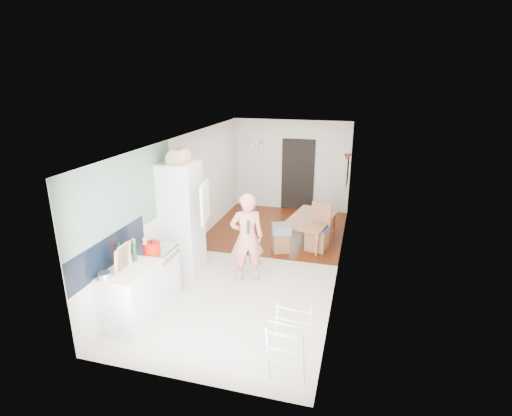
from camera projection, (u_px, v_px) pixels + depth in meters
The scene contains 32 objects.
room_shell at pixel (258, 203), 7.80m from camera, with size 3.20×7.00×2.50m, color silver, non-canonical shape.
floor at pixel (258, 261), 8.19m from camera, with size 3.20×7.00×0.01m, color #C0B0A1.
wood_floor_overlay at pixel (277, 229), 9.88m from camera, with size 3.20×3.30×0.01m, color #5C230D.
sage_wall_panel at pixel (126, 196), 6.18m from camera, with size 0.02×3.00×1.30m, color slate.
tile_splashback at pixel (110, 252), 5.90m from camera, with size 0.02×1.90×0.50m, color black.
doorway_recess at pixel (298, 175), 11.01m from camera, with size 0.90×0.04×2.00m, color black.
base_cabinet at pixel (132, 297), 6.05m from camera, with size 0.60×0.90×0.86m, color silver.
worktop at pixel (129, 270), 5.91m from camera, with size 0.62×0.92×0.06m, color beige.
range_cooker at pixel (156, 274), 6.74m from camera, with size 0.60×0.60×0.88m, color silver.
cooker_top at pixel (154, 249), 6.59m from camera, with size 0.60×0.60×0.04m, color silver.
fridge_housing at pixel (182, 219), 7.46m from camera, with size 0.66×0.66×2.15m, color silver.
fridge_door at pixel (205, 202), 6.88m from camera, with size 0.56×0.04×0.70m, color silver.
fridge_interior at pixel (196, 196), 7.23m from camera, with size 0.02×0.52×0.66m, color white.
pinboard at pixel (347, 172), 9.04m from camera, with size 0.03×0.90×0.70m, color tan.
pinboard_frame at pixel (346, 172), 9.05m from camera, with size 0.01×0.94×0.74m, color olive.
wall_sconce at pixel (347, 157), 9.58m from camera, with size 0.18×0.18×0.16m, color maroon.
person at pixel (247, 230), 7.17m from camera, with size 0.72×0.47×1.98m, color #E58270.
dining_table at pixel (312, 231), 9.12m from camera, with size 1.38×0.77×0.48m, color olive.
dining_chair at pixel (318, 228), 8.58m from camera, with size 0.43×0.43×1.03m, color olive, non-canonical shape.
stool at pixel (280, 242), 8.58m from camera, with size 0.34×0.34×0.44m, color olive, non-canonical shape.
grey_drape at pixel (282, 229), 8.46m from camera, with size 0.39×0.39×0.18m, color slate.
drying_rack at pixel (289, 347), 4.94m from camera, with size 0.46×0.41×0.89m, color silver, non-canonical shape.
bread_bin at pixel (179, 158), 7.01m from camera, with size 0.36×0.34×0.19m, color tan, non-canonical shape.
red_casserole at pixel (152, 248), 6.41m from camera, with size 0.28×0.28×0.16m, color red.
steel_pan at pixel (105, 276), 5.59m from camera, with size 0.19×0.19×0.09m, color silver.
held_bottle at pixel (248, 227), 6.98m from camera, with size 0.05×0.05×0.25m, color #143D1C.
bottle_a at pixel (120, 257), 5.91m from camera, with size 0.07×0.07×0.31m, color #143D1C.
bottle_b at pixel (134, 253), 6.09m from camera, with size 0.06×0.06×0.27m, color #143D1C.
bottle_c at pixel (128, 258), 6.00m from camera, with size 0.08×0.08×0.20m, color beige.
pepper_mill_front at pixel (134, 249), 6.28m from camera, with size 0.06×0.06×0.23m, color tan.
pepper_mill_back at pixel (145, 247), 6.35m from camera, with size 0.06×0.06×0.22m, color tan.
chopping_boards at pixel (122, 258), 5.77m from camera, with size 0.04×0.30×0.41m, color tan, non-canonical shape.
Camera 1 is at (1.93, -7.17, 3.64)m, focal length 28.00 mm.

